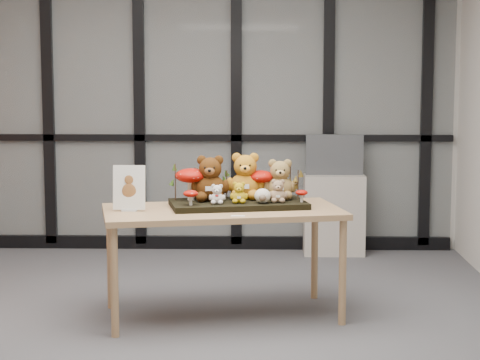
{
  "coord_description": "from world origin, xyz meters",
  "views": [
    {
      "loc": [
        0.68,
        -5.57,
        1.66
      ],
      "look_at": [
        0.54,
        0.16,
        0.94
      ],
      "focal_mm": 65.0,
      "sensor_mm": 36.0,
      "label": 1
    }
  ],
  "objects_px": {
    "diorama_tray": "(238,204)",
    "mushroom_back_right": "(260,183)",
    "bear_pooh_yellow": "(245,174)",
    "plush_cream_hedgehog": "(263,195)",
    "bear_tan_back": "(280,177)",
    "bear_brown_medium": "(210,176)",
    "bear_small_yellow": "(239,191)",
    "mushroom_back_left": "(191,183)",
    "cabinet": "(334,215)",
    "mushroom_front_left": "(191,197)",
    "monitor": "(335,155)",
    "sign_holder": "(129,190)",
    "display_table": "(222,218)",
    "bear_beige_small": "(278,190)",
    "bear_white_bow": "(217,193)",
    "mushroom_front_right": "(302,195)"
  },
  "relations": [
    {
      "from": "bear_small_yellow",
      "to": "monitor",
      "type": "xyz_separation_m",
      "value": [
        0.81,
        2.08,
        0.05
      ]
    },
    {
      "from": "mushroom_front_left",
      "to": "monitor",
      "type": "xyz_separation_m",
      "value": [
        1.13,
        2.19,
        0.07
      ]
    },
    {
      "from": "mushroom_front_right",
      "to": "cabinet",
      "type": "distance_m",
      "value": 2.11
    },
    {
      "from": "mushroom_back_left",
      "to": "mushroom_front_left",
      "type": "relative_size",
      "value": 2.19
    },
    {
      "from": "bear_tan_back",
      "to": "bear_beige_small",
      "type": "relative_size",
      "value": 1.77
    },
    {
      "from": "bear_pooh_yellow",
      "to": "sign_holder",
      "type": "bearing_deg",
      "value": -169.17
    },
    {
      "from": "bear_tan_back",
      "to": "bear_beige_small",
      "type": "bearing_deg",
      "value": -107.54
    },
    {
      "from": "bear_brown_medium",
      "to": "bear_white_bow",
      "type": "height_order",
      "value": "bear_brown_medium"
    },
    {
      "from": "display_table",
      "to": "bear_beige_small",
      "type": "xyz_separation_m",
      "value": [
        0.38,
        0.04,
        0.19
      ]
    },
    {
      "from": "bear_brown_medium",
      "to": "bear_small_yellow",
      "type": "xyz_separation_m",
      "value": [
        0.2,
        -0.11,
        -0.09
      ]
    },
    {
      "from": "bear_pooh_yellow",
      "to": "bear_small_yellow",
      "type": "relative_size",
      "value": 2.21
    },
    {
      "from": "bear_brown_medium",
      "to": "cabinet",
      "type": "height_order",
      "value": "bear_brown_medium"
    },
    {
      "from": "bear_brown_medium",
      "to": "plush_cream_hedgehog",
      "type": "xyz_separation_m",
      "value": [
        0.36,
        -0.11,
        -0.12
      ]
    },
    {
      "from": "bear_white_bow",
      "to": "mushroom_front_left",
      "type": "height_order",
      "value": "bear_white_bow"
    },
    {
      "from": "bear_pooh_yellow",
      "to": "bear_beige_small",
      "type": "height_order",
      "value": "bear_pooh_yellow"
    },
    {
      "from": "bear_brown_medium",
      "to": "bear_beige_small",
      "type": "bearing_deg",
      "value": -20.23
    },
    {
      "from": "bear_white_bow",
      "to": "mushroom_back_left",
      "type": "xyz_separation_m",
      "value": [
        -0.19,
        0.17,
        0.05
      ]
    },
    {
      "from": "bear_small_yellow",
      "to": "cabinet",
      "type": "height_order",
      "value": "bear_small_yellow"
    },
    {
      "from": "mushroom_back_right",
      "to": "sign_holder",
      "type": "height_order",
      "value": "sign_holder"
    },
    {
      "from": "diorama_tray",
      "to": "monitor",
      "type": "relative_size",
      "value": 1.76
    },
    {
      "from": "bear_beige_small",
      "to": "cabinet",
      "type": "xyz_separation_m",
      "value": [
        0.55,
        2.03,
        -0.5
      ]
    },
    {
      "from": "diorama_tray",
      "to": "bear_brown_medium",
      "type": "bearing_deg",
      "value": 160.3
    },
    {
      "from": "mushroom_back_left",
      "to": "mushroom_back_right",
      "type": "relative_size",
      "value": 1.12
    },
    {
      "from": "bear_white_bow",
      "to": "mushroom_front_right",
      "type": "height_order",
      "value": "bear_white_bow"
    },
    {
      "from": "bear_pooh_yellow",
      "to": "mushroom_front_right",
      "type": "height_order",
      "value": "bear_pooh_yellow"
    },
    {
      "from": "sign_holder",
      "to": "mushroom_front_left",
      "type": "bearing_deg",
      "value": 2.02
    },
    {
      "from": "bear_tan_back",
      "to": "mushroom_back_right",
      "type": "distance_m",
      "value": 0.15
    },
    {
      "from": "bear_tan_back",
      "to": "bear_small_yellow",
      "type": "xyz_separation_m",
      "value": [
        -0.28,
        -0.2,
        -0.07
      ]
    },
    {
      "from": "sign_holder",
      "to": "mushroom_back_right",
      "type": "bearing_deg",
      "value": 22.28
    },
    {
      "from": "mushroom_back_left",
      "to": "cabinet",
      "type": "xyz_separation_m",
      "value": [
        1.15,
        1.94,
        -0.54
      ]
    },
    {
      "from": "diorama_tray",
      "to": "bear_beige_small",
      "type": "relative_size",
      "value": 5.31
    },
    {
      "from": "diorama_tray",
      "to": "mushroom_back_right",
      "type": "relative_size",
      "value": 4.23
    },
    {
      "from": "bear_pooh_yellow",
      "to": "mushroom_front_left",
      "type": "bearing_deg",
      "value": -150.6
    },
    {
      "from": "diorama_tray",
      "to": "bear_pooh_yellow",
      "type": "relative_size",
      "value": 2.59
    },
    {
      "from": "mushroom_back_right",
      "to": "sign_holder",
      "type": "bearing_deg",
      "value": -158.7
    },
    {
      "from": "bear_white_bow",
      "to": "bear_beige_small",
      "type": "bearing_deg",
      "value": -0.77
    },
    {
      "from": "bear_brown_medium",
      "to": "mushroom_back_left",
      "type": "xyz_separation_m",
      "value": [
        -0.13,
        0.02,
        -0.05
      ]
    },
    {
      "from": "bear_beige_small",
      "to": "mushroom_front_right",
      "type": "height_order",
      "value": "bear_beige_small"
    },
    {
      "from": "bear_tan_back",
      "to": "plush_cream_hedgehog",
      "type": "height_order",
      "value": "bear_tan_back"
    },
    {
      "from": "bear_small_yellow",
      "to": "mushroom_front_left",
      "type": "xyz_separation_m",
      "value": [
        -0.32,
        -0.11,
        -0.02
      ]
    },
    {
      "from": "bear_brown_medium",
      "to": "bear_white_bow",
      "type": "xyz_separation_m",
      "value": [
        0.05,
        -0.15,
        -0.1
      ]
    },
    {
      "from": "mushroom_front_left",
      "to": "cabinet",
      "type": "height_order",
      "value": "mushroom_front_left"
    },
    {
      "from": "diorama_tray",
      "to": "sign_holder",
      "type": "relative_size",
      "value": 2.99
    },
    {
      "from": "plush_cream_hedgehog",
      "to": "mushroom_front_right",
      "type": "distance_m",
      "value": 0.27
    },
    {
      "from": "bear_pooh_yellow",
      "to": "plush_cream_hedgehog",
      "type": "height_order",
      "value": "bear_pooh_yellow"
    },
    {
      "from": "mushroom_front_left",
      "to": "monitor",
      "type": "distance_m",
      "value": 2.46
    },
    {
      "from": "bear_tan_back",
      "to": "diorama_tray",
      "type": "bearing_deg",
      "value": -168.69
    },
    {
      "from": "mushroom_back_left",
      "to": "monitor",
      "type": "distance_m",
      "value": 2.27
    },
    {
      "from": "display_table",
      "to": "sign_holder",
      "type": "height_order",
      "value": "sign_holder"
    },
    {
      "from": "bear_brown_medium",
      "to": "cabinet",
      "type": "xyz_separation_m",
      "value": [
        1.01,
        1.96,
        -0.59
      ]
    }
  ]
}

